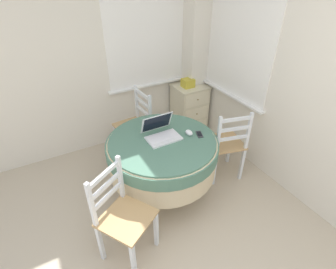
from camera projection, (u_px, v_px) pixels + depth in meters
The scene contains 10 objects.
corner_room_shell at pixel (187, 71), 2.71m from camera, with size 4.11×4.53×2.55m.
round_dining_table at pixel (162, 153), 2.73m from camera, with size 1.14×1.14×0.73m.
laptop at pixel (161, 133), 2.66m from camera, with size 0.34×0.30×0.22m.
computer_mouse at pixel (189, 133), 2.70m from camera, with size 0.06×0.10×0.05m.
cell_phone at pixel (199, 134), 2.71m from camera, with size 0.09×0.13×0.01m.
dining_chair_near_back_window at pixel (135, 126), 3.38m from camera, with size 0.43×0.44×0.92m.
dining_chair_near_right_window at pixel (226, 145), 3.04m from camera, with size 0.49×0.48×0.92m.
dining_chair_camera_near at pixel (123, 216), 2.18m from camera, with size 0.55×0.55×0.92m.
corner_cabinet at pixel (189, 108), 4.00m from camera, with size 0.47×0.44×0.72m.
storage_box at pixel (188, 83), 3.74m from camera, with size 0.16×0.14×0.12m.
Camera 1 is at (-0.42, -0.53, 2.23)m, focal length 28.00 mm.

